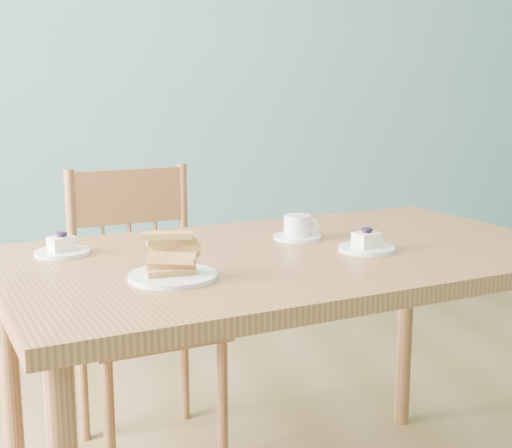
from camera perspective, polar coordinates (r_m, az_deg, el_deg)
The scene contains 7 objects.
room at distance 1.78m, azimuth 4.35°, elevation 15.80°, with size 5.01×5.01×2.71m.
dining_table at distance 1.86m, azimuth 2.82°, elevation -4.51°, with size 1.60×1.13×0.78m.
dining_chair at distance 2.38m, azimuth -8.95°, elevation -6.79°, with size 0.50×0.49×0.94m.
cheesecake_plate_near at distance 1.86m, azimuth 8.85°, elevation -1.65°, with size 0.15×0.15×0.06m.
cheesecake_plate_far at distance 1.86m, azimuth -15.25°, elevation -1.91°, with size 0.14×0.14×0.06m.
coffee_cup at distance 1.98m, azimuth 3.36°, elevation -0.38°, with size 0.13×0.13×0.07m.
biscotti_plate at distance 1.58m, azimuth -6.70°, elevation -3.12°, with size 0.20×0.20×0.10m.
Camera 1 is at (-0.56, -1.69, 1.20)m, focal length 50.00 mm.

